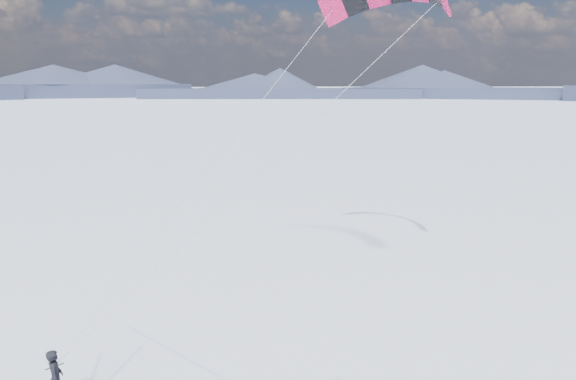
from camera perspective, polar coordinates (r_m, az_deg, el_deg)
horizon_hills at (r=14.32m, az=-15.52°, el=-9.55°), size 704.00×704.42×10.14m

